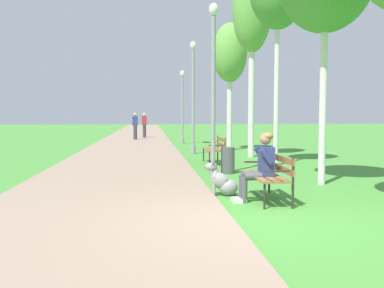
{
  "coord_description": "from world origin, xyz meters",
  "views": [
    {
      "loc": [
        -1.57,
        -5.91,
        1.57
      ],
      "look_at": [
        -0.61,
        3.51,
        0.9
      ],
      "focal_mm": 39.48,
      "sensor_mm": 36.0,
      "label": 1
    }
  ],
  "objects": [
    {
      "name": "ground_plane",
      "position": [
        0.0,
        0.0,
        0.0
      ],
      "size": [
        120.0,
        120.0,
        0.0
      ],
      "primitive_type": "plane",
      "color": "#478E38"
    },
    {
      "name": "paved_path",
      "position": [
        -2.38,
        24.0,
        0.02
      ],
      "size": [
        4.07,
        60.0,
        0.04
      ],
      "primitive_type": "cube",
      "color": "gray",
      "rests_on": "ground"
    },
    {
      "name": "park_bench_near",
      "position": [
        0.62,
        1.51,
        0.51
      ],
      "size": [
        0.55,
        1.5,
        0.85
      ],
      "color": "olive",
      "rests_on": "ground"
    },
    {
      "name": "park_bench_mid",
      "position": [
        0.54,
        7.31,
        0.51
      ],
      "size": [
        0.55,
        1.5,
        0.85
      ],
      "color": "olive",
      "rests_on": "ground"
    },
    {
      "name": "person_seated_on_near_bench",
      "position": [
        0.41,
        1.44,
        0.68
      ],
      "size": [
        0.74,
        0.49,
        1.25
      ],
      "color": "#4C4C51",
      "rests_on": "ground"
    },
    {
      "name": "dog_grey",
      "position": [
        -0.16,
        2.04,
        0.26
      ],
      "size": [
        0.83,
        0.32,
        0.71
      ],
      "color": "gray",
      "rests_on": "ground"
    },
    {
      "name": "lamp_post_near",
      "position": [
        0.06,
        4.72,
        2.24
      ],
      "size": [
        0.24,
        0.24,
        4.34
      ],
      "color": "gray",
      "rests_on": "ground"
    },
    {
      "name": "lamp_post_mid",
      "position": [
        0.17,
        10.65,
        2.27
      ],
      "size": [
        0.24,
        0.24,
        4.4
      ],
      "color": "gray",
      "rests_on": "ground"
    },
    {
      "name": "lamp_post_far",
      "position": [
        0.19,
        16.23,
        1.99
      ],
      "size": [
        0.24,
        0.24,
        3.84
      ],
      "color": "gray",
      "rests_on": "ground"
    },
    {
      "name": "birch_tree_fourth",
      "position": [
        2.15,
        9.2,
        5.26
      ],
      "size": [
        1.41,
        1.49,
        6.93
      ],
      "color": "silver",
      "rests_on": "ground"
    },
    {
      "name": "birch_tree_fifth",
      "position": [
        1.91,
        12.1,
        4.13
      ],
      "size": [
        1.46,
        1.56,
        5.46
      ],
      "color": "silver",
      "rests_on": "ground"
    },
    {
      "name": "litter_bin",
      "position": [
        0.5,
        5.03,
        0.35
      ],
      "size": [
        0.36,
        0.36,
        0.7
      ],
      "primitive_type": "cylinder",
      "color": "#515156",
      "rests_on": "ground"
    },
    {
      "name": "pedestrian_distant",
      "position": [
        -1.86,
        21.89,
        0.84
      ],
      "size": [
        0.32,
        0.22,
        1.65
      ],
      "color": "#383842",
      "rests_on": "ground"
    },
    {
      "name": "pedestrian_further_distant",
      "position": [
        -2.39,
        19.8,
        0.84
      ],
      "size": [
        0.32,
        0.22,
        1.65
      ],
      "color": "#383842",
      "rests_on": "ground"
    }
  ]
}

